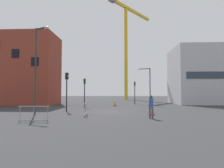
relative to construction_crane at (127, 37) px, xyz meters
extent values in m
plane|color=#333335|center=(-3.02, -32.00, -17.29)|extent=(160.00, 160.00, 0.00)
cube|color=brown|center=(-17.11, -22.29, -11.63)|extent=(9.78, 6.22, 11.31)
cube|color=black|center=(-17.11, -25.43, -9.60)|extent=(1.10, 0.06, 1.30)
cube|color=black|center=(-14.18, -25.43, -10.84)|extent=(1.10, 0.06, 1.30)
cube|color=#B7B7BC|center=(13.01, -18.17, -12.39)|extent=(10.86, 8.48, 9.79)
cube|color=#2D3847|center=(13.01, -22.46, -12.63)|extent=(9.12, 0.08, 1.10)
cylinder|color=gold|center=(-0.28, -0.35, -4.62)|extent=(0.90, 0.90, 25.33)
cube|color=gold|center=(1.69, 2.12, 8.45)|extent=(11.81, 14.55, 0.70)
cube|color=slate|center=(-3.88, -4.87, 8.45)|extent=(2.06, 2.16, 1.10)
cylinder|color=#2D2D30|center=(-9.48, -35.29, -13.34)|extent=(0.14, 0.14, 7.90)
cube|color=#2D2D30|center=(-8.89, -35.56, -9.49)|extent=(1.21, 0.62, 0.10)
ellipsoid|color=silver|center=(-8.31, -35.83, -9.51)|extent=(0.44, 0.24, 0.16)
cylinder|color=#232326|center=(2.82, -22.54, -14.39)|extent=(0.14, 0.14, 5.78)
cube|color=#232326|center=(1.95, -22.31, -11.60)|extent=(1.77, 0.55, 0.10)
ellipsoid|color=silver|center=(1.08, -22.09, -11.62)|extent=(0.44, 0.24, 0.16)
cylinder|color=black|center=(-6.57, -27.04, -15.72)|extent=(0.12, 0.12, 3.14)
cube|color=black|center=(-6.57, -27.04, -13.80)|extent=(0.25, 0.29, 0.70)
sphere|color=#390605|center=(-6.56, -27.21, -13.58)|extent=(0.11, 0.11, 0.11)
sphere|color=#3C2905|center=(-6.56, -27.21, -13.80)|extent=(0.11, 0.11, 0.11)
sphere|color=green|center=(-6.56, -27.21, -14.02)|extent=(0.11, 0.11, 0.11)
cylinder|color=black|center=(-7.38, -32.57, -15.61)|extent=(0.12, 0.12, 3.36)
cube|color=black|center=(-7.38, -32.57, -13.58)|extent=(0.37, 0.36, 0.70)
sphere|color=#390605|center=(-7.25, -32.68, -13.36)|extent=(0.11, 0.11, 0.11)
sphere|color=#F2A514|center=(-7.25, -32.68, -13.58)|extent=(0.11, 0.11, 0.11)
sphere|color=#07330F|center=(-7.25, -32.68, -13.80)|extent=(0.11, 0.11, 0.11)
cylinder|color=#232326|center=(0.59, -20.58, -15.75)|extent=(0.12, 0.12, 3.07)
cube|color=#232326|center=(0.59, -20.58, -13.87)|extent=(0.25, 0.29, 0.70)
sphere|color=red|center=(0.59, -20.75, -13.65)|extent=(0.11, 0.11, 0.11)
sphere|color=#3C2905|center=(0.59, -20.75, -13.87)|extent=(0.11, 0.11, 0.11)
sphere|color=#07330F|center=(0.59, -20.75, -14.09)|extent=(0.11, 0.11, 0.11)
cylinder|color=#4C4C51|center=(0.48, -37.48, -16.86)|extent=(0.14, 0.14, 0.85)
cylinder|color=#4C4C51|center=(0.67, -37.53, -16.86)|extent=(0.14, 0.14, 0.85)
cylinder|color=#33519E|center=(0.57, -37.51, -16.08)|extent=(0.34, 0.34, 0.71)
sphere|color=brown|center=(0.57, -37.51, -15.61)|extent=(0.23, 0.23, 0.23)
cube|color=#B2B5BA|center=(1.17, -32.69, -16.24)|extent=(0.26, 2.17, 0.06)
cube|color=#B2B5BA|center=(1.17, -32.69, -17.19)|extent=(0.26, 2.17, 0.06)
cylinder|color=#B2B5BA|center=(1.08, -33.66, -16.76)|extent=(0.04, 0.04, 1.05)
cylinder|color=#B2B5BA|center=(1.17, -32.69, -16.76)|extent=(0.04, 0.04, 1.05)
cylinder|color=#B2B5BA|center=(1.26, -31.71, -16.76)|extent=(0.04, 0.04, 1.05)
cube|color=gray|center=(-7.63, -39.42, -16.24)|extent=(2.08, 0.19, 0.06)
cube|color=gray|center=(-7.63, -39.42, -17.19)|extent=(2.08, 0.19, 0.06)
cylinder|color=gray|center=(-8.57, -39.48, -16.76)|extent=(0.04, 0.04, 1.05)
cylinder|color=gray|center=(-7.63, -39.42, -16.76)|extent=(0.04, 0.04, 1.05)
cylinder|color=gray|center=(-6.69, -39.36, -16.76)|extent=(0.04, 0.04, 1.05)
cube|color=gray|center=(-4.82, -35.72, -16.24)|extent=(0.32, 2.48, 0.06)
cube|color=gray|center=(-4.82, -35.72, -17.19)|extent=(0.32, 2.48, 0.06)
cylinder|color=gray|center=(-4.70, -36.83, -16.76)|extent=(0.04, 0.04, 1.05)
cylinder|color=gray|center=(-4.82, -35.72, -16.76)|extent=(0.04, 0.04, 1.05)
cylinder|color=gray|center=(-4.93, -34.61, -16.76)|extent=(0.04, 0.04, 1.05)
cube|color=black|center=(1.00, -35.22, -17.27)|extent=(0.52, 0.52, 0.03)
cone|color=#E55B0F|center=(1.00, -35.22, -17.02)|extent=(0.40, 0.40, 0.52)
cube|color=black|center=(-2.60, -24.37, -17.27)|extent=(0.66, 0.66, 0.03)
cone|color=#E55B0F|center=(-2.60, -24.37, -16.95)|extent=(0.51, 0.51, 0.67)
camera|label=1|loc=(-1.73, -52.04, -15.27)|focal=30.26mm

